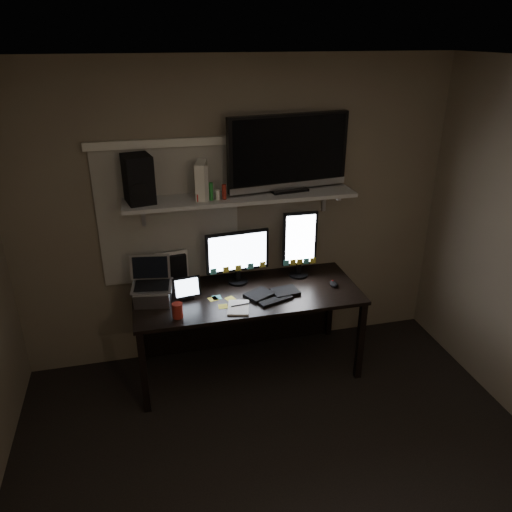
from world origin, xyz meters
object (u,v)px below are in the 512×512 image
object	(u,v)px
keyboard	(272,293)
tablet	(187,288)
game_console	(201,180)
laptop	(152,282)
mouse	(334,284)
speaker	(138,179)
cup	(178,310)
monitor_portrait	(300,244)
desk	(244,304)
tv	(289,153)
monitor_landscape	(238,257)

from	to	relation	value
keyboard	tablet	distance (m)	0.67
game_console	laptop	bearing A→B (deg)	-141.56
mouse	speaker	bearing A→B (deg)	171.94
laptop	cup	world-z (taller)	laptop
mouse	monitor_portrait	bearing A→B (deg)	133.78
monitor_portrait	cup	world-z (taller)	monitor_portrait
mouse	speaker	xyz separation A→B (m)	(-1.47, 0.27, 0.91)
speaker	keyboard	bearing A→B (deg)	-28.78
desk	cup	bearing A→B (deg)	-147.29
game_console	desk	bearing A→B (deg)	-2.81
keyboard	cup	size ratio (longest dim) A/B	3.80
tv	game_console	size ratio (longest dim) A/B	3.61
tablet	laptop	size ratio (longest dim) A/B	0.62
laptop	game_console	size ratio (longest dim) A/B	1.25
tablet	speaker	size ratio (longest dim) A/B	0.61
cup	tv	size ratio (longest dim) A/B	0.11
keyboard	tablet	xyz separation A→B (m)	(-0.66, 0.10, 0.08)
desk	keyboard	world-z (taller)	keyboard
monitor_portrait	keyboard	xyz separation A→B (m)	(-0.31, -0.28, -0.28)
monitor_portrait	keyboard	bearing A→B (deg)	-136.53
laptop	cup	xyz separation A→B (m)	(0.16, -0.27, -0.12)
mouse	tablet	world-z (taller)	tablet
tablet	cup	size ratio (longest dim) A/B	1.90
tablet	cup	distance (m)	0.28
monitor_landscape	monitor_portrait	distance (m)	0.53
cup	desk	bearing A→B (deg)	32.71
monitor_portrait	cup	size ratio (longest dim) A/B	5.13
monitor_portrait	speaker	bearing A→B (deg)	-179.21
monitor_landscape	speaker	distance (m)	1.00
mouse	tv	bearing A→B (deg)	139.95
desk	cup	size ratio (longest dim) A/B	15.90
monitor_landscape	cup	world-z (taller)	monitor_landscape
laptop	tv	xyz separation A→B (m)	(1.13, 0.22, 0.88)
monitor_landscape	mouse	size ratio (longest dim) A/B	5.33
laptop	tablet	bearing A→B (deg)	8.20
speaker	game_console	bearing A→B (deg)	-11.13
monitor_portrait	mouse	world-z (taller)	monitor_portrait
mouse	game_console	world-z (taller)	game_console
monitor_landscape	cup	distance (m)	0.72
cup	keyboard	bearing A→B (deg)	12.20
monitor_landscape	tv	world-z (taller)	tv
desk	laptop	bearing A→B (deg)	-172.04
desk	monitor_landscape	world-z (taller)	monitor_landscape
cup	game_console	distance (m)	0.99
tv	keyboard	bearing A→B (deg)	-130.17
keyboard	laptop	size ratio (longest dim) A/B	1.25
keyboard	game_console	xyz separation A→B (m)	(-0.48, 0.30, 0.87)
mouse	cup	world-z (taller)	cup
tv	cup	bearing A→B (deg)	-160.92
tv	mouse	bearing A→B (deg)	-49.99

